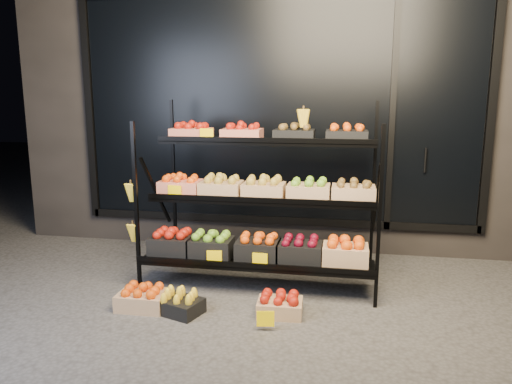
% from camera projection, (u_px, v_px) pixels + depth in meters
% --- Properties ---
extents(ground, '(24.00, 24.00, 0.00)m').
position_uv_depth(ground, '(249.00, 307.00, 4.11)').
color(ground, '#514F4C').
rests_on(ground, ground).
extents(building, '(6.00, 2.08, 3.50)m').
position_uv_depth(building, '(288.00, 91.00, 6.26)').
color(building, '#2D2826').
rests_on(building, ground).
extents(display_rack, '(2.18, 1.02, 1.70)m').
position_uv_depth(display_rack, '(260.00, 198.00, 4.53)').
color(display_rack, black).
rests_on(display_rack, ground).
extents(tag_floor_b, '(0.13, 0.01, 0.12)m').
position_uv_depth(tag_floor_b, '(265.00, 324.00, 3.67)').
color(tag_floor_b, '#FFD200').
rests_on(tag_floor_b, ground).
extents(floor_crate_left, '(0.39, 0.29, 0.20)m').
position_uv_depth(floor_crate_left, '(143.00, 297.00, 4.07)').
color(floor_crate_left, tan).
rests_on(floor_crate_left, ground).
extents(floor_crate_midleft, '(0.41, 0.36, 0.18)m').
position_uv_depth(floor_crate_midleft, '(179.00, 303.00, 3.98)').
color(floor_crate_midleft, black).
rests_on(floor_crate_midleft, ground).
extents(floor_crate_midright, '(0.36, 0.28, 0.19)m').
position_uv_depth(floor_crate_midright, '(280.00, 305.00, 3.94)').
color(floor_crate_midright, tan).
rests_on(floor_crate_midright, ground).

